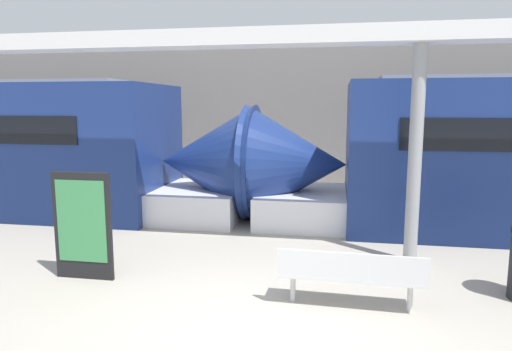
% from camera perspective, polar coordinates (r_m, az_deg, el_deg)
% --- Properties ---
extents(ground_plane, '(60.00, 60.00, 0.00)m').
position_cam_1_polar(ground_plane, '(5.54, -1.81, -19.37)').
color(ground_plane, '#A8A093').
extents(station_wall, '(56.00, 0.20, 5.00)m').
position_cam_1_polar(station_wall, '(14.73, 6.22, 8.26)').
color(station_wall, gray).
rests_on(station_wall, ground_plane).
extents(bench_near, '(1.90, 0.50, 0.78)m').
position_cam_1_polar(bench_near, '(6.11, 11.74, -11.87)').
color(bench_near, silver).
rests_on(bench_near, ground_plane).
extents(poster_board, '(0.92, 0.07, 1.64)m').
position_cam_1_polar(poster_board, '(7.36, -20.86, -5.87)').
color(poster_board, black).
rests_on(poster_board, ground_plane).
extents(support_column_near, '(0.22, 0.22, 3.59)m').
position_cam_1_polar(support_column_near, '(7.89, 19.27, 2.32)').
color(support_column_near, gray).
rests_on(support_column_near, ground_plane).
extents(canopy_beam, '(28.00, 0.60, 0.28)m').
position_cam_1_polar(canopy_beam, '(7.93, 20.00, 16.35)').
color(canopy_beam, silver).
rests_on(canopy_beam, support_column_near).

